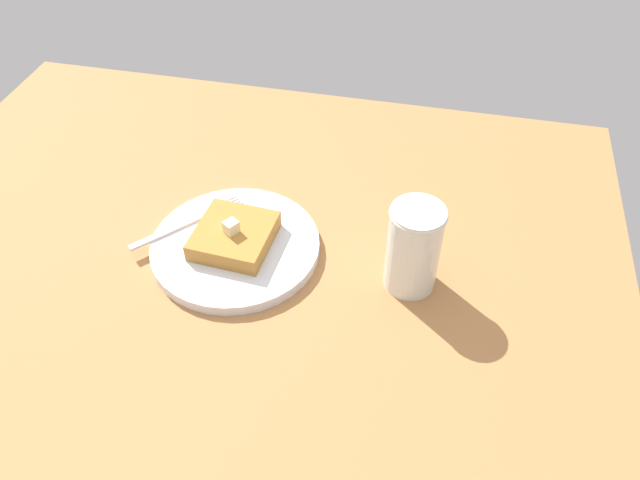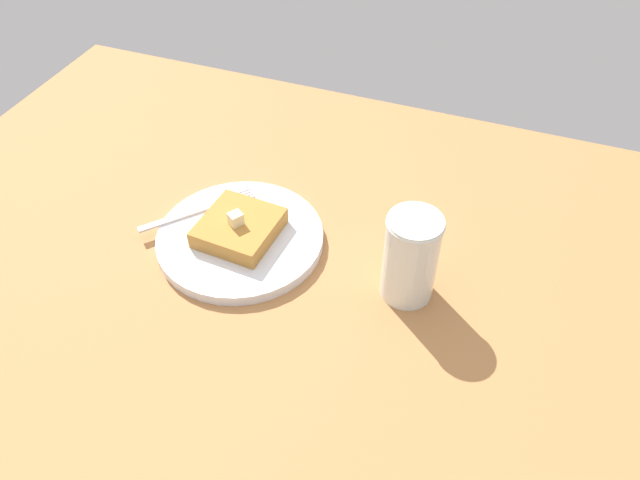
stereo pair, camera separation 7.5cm
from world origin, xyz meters
TOP-DOWN VIEW (x-y plane):
  - table_surface at (0.00, 0.00)cm, footprint 98.94×98.94cm
  - plate at (-0.04, 10.52)cm, footprint 21.40×21.40cm
  - toast_slice_center at (-0.04, 10.52)cm, footprint 9.83×10.12cm
  - butter_pat_primary at (-0.21, 9.99)cm, footprint 2.13×2.18cm
  - fork at (-6.50, 13.23)cm, footprint 11.67×12.94cm
  - syrup_jar at (22.20, 9.98)cm, footprint 6.52×6.52cm

SIDE VIEW (x-z plane):
  - table_surface at x=0.00cm, z-range 0.00..2.33cm
  - plate at x=-0.04cm, z-range 2.44..3.88cm
  - fork at x=-6.50cm, z-range 3.77..4.13cm
  - toast_slice_center at x=-0.04cm, z-range 3.77..6.13cm
  - butter_pat_primary at x=-0.21cm, z-range 6.13..7.77cm
  - syrup_jar at x=22.20cm, z-range 1.76..13.35cm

